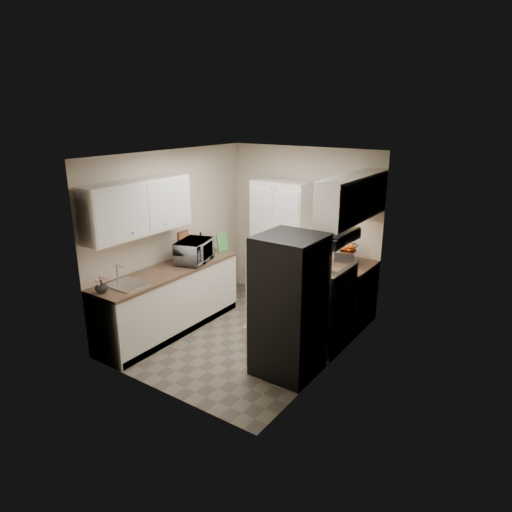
{
  "coord_description": "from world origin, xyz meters",
  "views": [
    {
      "loc": [
        3.38,
        -4.64,
        3.02
      ],
      "look_at": [
        0.09,
        0.15,
        1.16
      ],
      "focal_mm": 32.0,
      "sensor_mm": 36.0,
      "label": 1
    }
  ],
  "objects_px": {
    "electric_range": "(322,312)",
    "microwave": "(194,251)",
    "wine_bottle": "(201,245)",
    "refrigerator": "(289,306)",
    "toaster_oven": "(347,257)",
    "pantry_cabinet": "(283,244)"
  },
  "relations": [
    {
      "from": "pantry_cabinet",
      "to": "microwave",
      "type": "height_order",
      "value": "pantry_cabinet"
    },
    {
      "from": "refrigerator",
      "to": "toaster_oven",
      "type": "bearing_deg",
      "value": 89.32
    },
    {
      "from": "wine_bottle",
      "to": "pantry_cabinet",
      "type": "bearing_deg",
      "value": 48.67
    },
    {
      "from": "wine_bottle",
      "to": "toaster_oven",
      "type": "bearing_deg",
      "value": 22.54
    },
    {
      "from": "pantry_cabinet",
      "to": "toaster_oven",
      "type": "xyz_separation_m",
      "value": [
        1.16,
        -0.14,
        0.03
      ]
    },
    {
      "from": "refrigerator",
      "to": "wine_bottle",
      "type": "relative_size",
      "value": 5.3
    },
    {
      "from": "pantry_cabinet",
      "to": "electric_range",
      "type": "relative_size",
      "value": 1.77
    },
    {
      "from": "electric_range",
      "to": "microwave",
      "type": "height_order",
      "value": "microwave"
    },
    {
      "from": "electric_range",
      "to": "microwave",
      "type": "xyz_separation_m",
      "value": [
        -1.88,
        -0.37,
        0.6
      ]
    },
    {
      "from": "wine_bottle",
      "to": "refrigerator",
      "type": "bearing_deg",
      "value": -20.54
    },
    {
      "from": "electric_range",
      "to": "microwave",
      "type": "bearing_deg",
      "value": -168.96
    },
    {
      "from": "refrigerator",
      "to": "wine_bottle",
      "type": "distance_m",
      "value": 2.15
    },
    {
      "from": "microwave",
      "to": "wine_bottle",
      "type": "height_order",
      "value": "same"
    },
    {
      "from": "pantry_cabinet",
      "to": "microwave",
      "type": "relative_size",
      "value": 3.44
    },
    {
      "from": "refrigerator",
      "to": "toaster_oven",
      "type": "xyz_separation_m",
      "value": [
        0.02,
        1.59,
        0.18
      ]
    },
    {
      "from": "refrigerator",
      "to": "wine_bottle",
      "type": "bearing_deg",
      "value": 159.46
    },
    {
      "from": "microwave",
      "to": "wine_bottle",
      "type": "xyz_separation_m",
      "value": [
        -0.15,
        0.32,
        -0.0
      ]
    },
    {
      "from": "electric_range",
      "to": "toaster_oven",
      "type": "relative_size",
      "value": 3.09
    },
    {
      "from": "electric_range",
      "to": "wine_bottle",
      "type": "distance_m",
      "value": 2.12
    },
    {
      "from": "electric_range",
      "to": "toaster_oven",
      "type": "bearing_deg",
      "value": 91.15
    },
    {
      "from": "pantry_cabinet",
      "to": "electric_range",
      "type": "xyz_separation_m",
      "value": [
        1.17,
        -0.93,
        -0.52
      ]
    },
    {
      "from": "electric_range",
      "to": "pantry_cabinet",
      "type": "bearing_deg",
      "value": 141.78
    }
  ]
}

